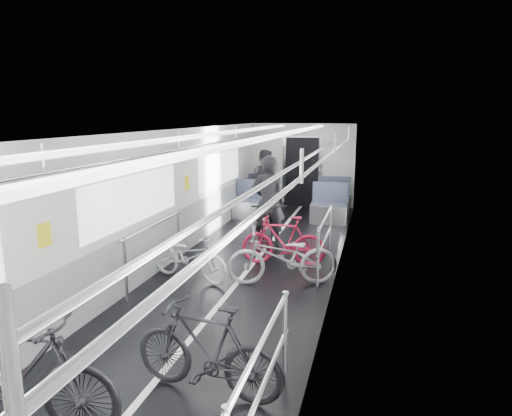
% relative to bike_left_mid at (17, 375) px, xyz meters
% --- Properties ---
extents(car_shell, '(3.02, 14.01, 2.41)m').
position_rel_bike_left_mid_xyz_m(car_shell, '(0.74, 5.12, 0.58)').
color(car_shell, black).
rests_on(car_shell, ground).
extents(bike_left_mid, '(1.86, 0.74, 1.08)m').
position_rel_bike_left_mid_xyz_m(bike_left_mid, '(0.00, 0.00, 0.00)').
color(bike_left_mid, black).
rests_on(bike_left_mid, floor).
extents(bike_left_far, '(1.60, 0.93, 0.80)m').
position_rel_bike_left_mid_xyz_m(bike_left_far, '(-0.05, 3.78, -0.14)').
color(bike_left_far, silver).
rests_on(bike_left_far, floor).
extents(bike_right_near, '(1.60, 0.64, 0.94)m').
position_rel_bike_left_mid_xyz_m(bike_right_near, '(1.33, 0.93, -0.07)').
color(bike_right_near, black).
rests_on(bike_right_near, floor).
extents(bike_right_mid, '(1.84, 1.10, 0.91)m').
position_rel_bike_left_mid_xyz_m(bike_right_mid, '(1.45, 3.96, -0.09)').
color(bike_right_mid, '#A0A1A5').
rests_on(bike_right_mid, floor).
extents(bike_right_far, '(1.54, 0.54, 0.91)m').
position_rel_bike_left_mid_xyz_m(bike_right_far, '(1.27, 4.90, -0.09)').
color(bike_right_far, '#AE1534').
rests_on(bike_right_far, floor).
extents(bike_aisle, '(1.15, 2.01, 1.00)m').
position_rel_bike_left_mid_xyz_m(bike_aisle, '(0.77, 5.81, -0.04)').
color(bike_aisle, black).
rests_on(bike_aisle, floor).
extents(person_standing, '(0.79, 0.65, 1.87)m').
position_rel_bike_left_mid_xyz_m(person_standing, '(0.76, 5.91, 0.39)').
color(person_standing, black).
rests_on(person_standing, floor).
extents(person_seated, '(0.98, 0.85, 1.72)m').
position_rel_bike_left_mid_xyz_m(person_seated, '(-0.13, 9.23, 0.32)').
color(person_seated, '#29262D').
rests_on(person_seated, floor).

